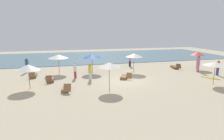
{
  "coord_description": "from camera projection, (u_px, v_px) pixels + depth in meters",
  "views": [
    {
      "loc": [
        -5.41,
        -16.41,
        4.94
      ],
      "look_at": [
        -1.33,
        0.26,
        1.1
      ],
      "focal_mm": 28.56,
      "sensor_mm": 36.0,
      "label": 1
    }
  ],
  "objects": [
    {
      "name": "ground_plane",
      "position": [
        125.0,
        81.0,
        17.89
      ],
      "size": [
        60.0,
        60.0,
        0.0
      ],
      "primitive_type": "plane",
      "color": "#BCAD8E"
    },
    {
      "name": "ocean_water",
      "position": [
        98.0,
        57.0,
        33.99
      ],
      "size": [
        48.0,
        16.0,
        0.06
      ],
      "primitive_type": "cube",
      "color": "slate",
      "rests_on": "ground_plane"
    },
    {
      "name": "umbrella_0",
      "position": [
        109.0,
        65.0,
        14.76
      ],
      "size": [
        1.84,
        1.84,
        2.34
      ],
      "color": "olive",
      "rests_on": "ground_plane"
    },
    {
      "name": "umbrella_1",
      "position": [
        58.0,
        56.0,
        20.4
      ],
      "size": [
        2.27,
        2.27,
        2.22
      ],
      "color": "olive",
      "rests_on": "ground_plane"
    },
    {
      "name": "umbrella_2",
      "position": [
        92.0,
        56.0,
        20.75
      ],
      "size": [
        2.14,
        2.14,
        2.25
      ],
      "color": "olive",
      "rests_on": "ground_plane"
    },
    {
      "name": "umbrella_3",
      "position": [
        28.0,
        67.0,
        15.02
      ],
      "size": [
        1.95,
        1.95,
        2.12
      ],
      "color": "brown",
      "rests_on": "ground_plane"
    },
    {
      "name": "umbrella_4",
      "position": [
        134.0,
        55.0,
        20.95
      ],
      "size": [
        2.01,
        2.01,
        2.29
      ],
      "color": "brown",
      "rests_on": "ground_plane"
    },
    {
      "name": "umbrella_5",
      "position": [
        216.0,
        64.0,
        16.26
      ],
      "size": [
        2.13,
        2.13,
        2.1
      ],
      "color": "olive",
      "rests_on": "ground_plane"
    },
    {
      "name": "umbrella_6",
      "position": [
        198.0,
        53.0,
        22.85
      ],
      "size": [
        1.78,
        1.78,
        2.25
      ],
      "color": "olive",
      "rests_on": "ground_plane"
    },
    {
      "name": "lounger_0",
      "position": [
        34.0,
        75.0,
        19.22
      ],
      "size": [
        0.68,
        1.69,
        0.72
      ],
      "color": "olive",
      "rests_on": "ground_plane"
    },
    {
      "name": "lounger_1",
      "position": [
        125.0,
        77.0,
        18.66
      ],
      "size": [
        1.3,
        1.77,
        0.69
      ],
      "color": "brown",
      "rests_on": "ground_plane"
    },
    {
      "name": "lounger_2",
      "position": [
        66.0,
        89.0,
        14.89
      ],
      "size": [
        0.82,
        1.69,
        0.75
      ],
      "color": "olive",
      "rests_on": "ground_plane"
    },
    {
      "name": "lounger_3",
      "position": [
        175.0,
        67.0,
        23.56
      ],
      "size": [
        0.95,
        1.77,
        0.69
      ],
      "color": "brown",
      "rests_on": "ground_plane"
    },
    {
      "name": "lounger_4",
      "position": [
        50.0,
        79.0,
        17.61
      ],
      "size": [
        0.75,
        1.72,
        0.71
      ],
      "color": "brown",
      "rests_on": "ground_plane"
    },
    {
      "name": "person_0",
      "position": [
        218.0,
        68.0,
        19.82
      ],
      "size": [
        0.34,
        0.34,
        1.67
      ],
      "color": "#2D4C8C",
      "rests_on": "ground_plane"
    },
    {
      "name": "person_1",
      "position": [
        130.0,
        60.0,
        24.77
      ],
      "size": [
        0.5,
        0.5,
        1.7
      ],
      "color": "#26262D",
      "rests_on": "ground_plane"
    },
    {
      "name": "person_2",
      "position": [
        27.0,
        65.0,
        21.2
      ],
      "size": [
        0.47,
        0.47,
        1.78
      ],
      "color": "#338C59",
      "rests_on": "ground_plane"
    },
    {
      "name": "person_3",
      "position": [
        198.0,
        64.0,
        21.48
      ],
      "size": [
        0.43,
        0.43,
        1.94
      ],
      "color": "#D17299",
      "rests_on": "ground_plane"
    },
    {
      "name": "person_4",
      "position": [
        75.0,
        70.0,
        18.71
      ],
      "size": [
        0.43,
        0.43,
        1.65
      ],
      "color": "#BF3338",
      "rests_on": "ground_plane"
    },
    {
      "name": "person_5",
      "position": [
        90.0,
        72.0,
        17.89
      ],
      "size": [
        0.4,
        0.4,
        1.69
      ],
      "color": "white",
      "rests_on": "ground_plane"
    },
    {
      "name": "surfboard",
      "position": [
        210.0,
        78.0,
        18.84
      ],
      "size": [
        1.35,
        1.96,
        0.07
      ],
      "color": "gold",
      "rests_on": "ground_plane"
    }
  ]
}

